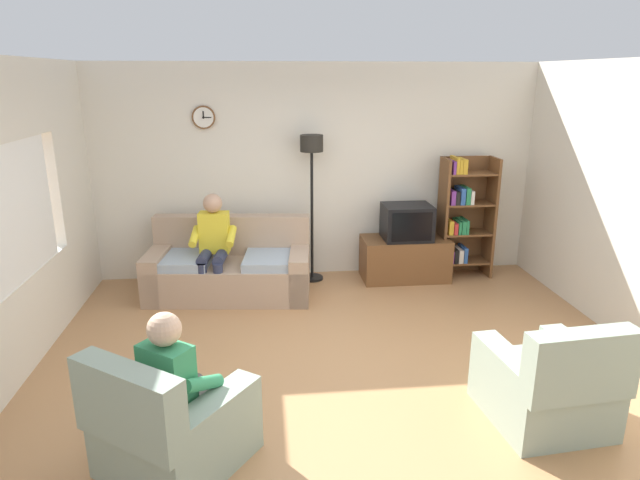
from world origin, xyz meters
TOP-DOWN VIEW (x-y plane):
  - ground_plane at (0.00, 0.00)m, footprint 12.00×12.00m
  - back_wall_assembly at (-0.00, 2.66)m, footprint 6.20×0.17m
  - couch at (-1.12, 1.95)m, footprint 1.98×1.07m
  - tv_stand at (1.10, 2.25)m, footprint 1.10×0.56m
  - tv at (1.10, 2.23)m, footprint 0.60×0.49m
  - bookshelf at (1.85, 2.32)m, footprint 0.68×0.36m
  - floor_lamp at (-0.09, 2.35)m, footprint 0.28×0.28m
  - armchair_near_window at (-1.35, -1.09)m, footprint 1.17×1.18m
  - armchair_near_bookshelf at (1.38, -0.87)m, footprint 0.88×0.95m
  - person_on_couch at (-1.29, 1.84)m, footprint 0.54×0.56m
  - person_in_left_armchair at (-1.29, -1.02)m, footprint 0.62×0.64m

SIDE VIEW (x-z plane):
  - ground_plane at x=0.00m, z-range 0.00..0.00m
  - tv_stand at x=1.10m, z-range 0.00..0.54m
  - armchair_near_window at x=-1.35m, z-range -0.16..0.74m
  - armchair_near_bookshelf at x=1.38m, z-range -0.16..0.74m
  - couch at x=-1.12m, z-range -0.14..0.76m
  - person_in_left_armchair at x=-1.29m, z-range 0.04..1.16m
  - person_on_couch at x=-1.29m, z-range 0.08..1.32m
  - tv at x=1.10m, z-range 0.54..0.98m
  - bookshelf at x=1.85m, z-range 0.01..1.59m
  - back_wall_assembly at x=0.00m, z-range 0.00..2.70m
  - floor_lamp at x=-0.09m, z-range 0.53..2.38m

